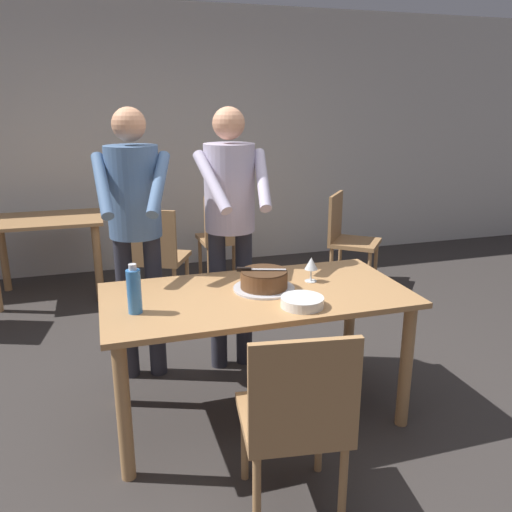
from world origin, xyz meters
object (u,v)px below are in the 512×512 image
(background_table, at_px, (47,236))
(background_chair_1, at_px, (157,254))
(cake_knife, at_px, (251,269))
(cake_on_platter, at_px, (264,281))
(wine_glass_near, at_px, (311,264))
(plate_stack, at_px, (302,302))
(person_standing_beside, at_px, (135,216))
(main_dining_table, at_px, (257,312))
(person_cutting_cake, at_px, (230,212))
(chair_near_side, at_px, (296,417))
(background_chair_0, at_px, (224,234))
(background_chair_3, at_px, (348,236))
(water_bottle, at_px, (134,291))

(background_table, distance_m, background_chair_1, 1.09)
(background_chair_1, bearing_deg, cake_knife, -79.59)
(cake_on_platter, bearing_deg, wine_glass_near, 9.16)
(plate_stack, xyz_separation_m, person_standing_beside, (-0.74, 0.91, 0.30))
(main_dining_table, distance_m, wine_glass_near, 0.42)
(background_chair_1, bearing_deg, plate_stack, -76.47)
(wine_glass_near, bearing_deg, background_table, 124.79)
(main_dining_table, bearing_deg, person_cutting_cake, 88.53)
(plate_stack, xyz_separation_m, chair_near_side, (-0.23, -0.53, -0.28))
(background_chair_0, bearing_deg, person_standing_beside, -119.75)
(cake_on_platter, xyz_separation_m, background_chair_1, (-0.39, 1.78, -0.31))
(background_chair_1, height_order, background_chair_3, same)
(person_standing_beside, bearing_deg, person_cutting_cake, -2.91)
(main_dining_table, xyz_separation_m, wine_glass_near, (0.35, 0.09, 0.21))
(main_dining_table, height_order, wine_glass_near, wine_glass_near)
(background_chair_3, bearing_deg, background_chair_1, -177.63)
(background_chair_1, distance_m, background_chair_3, 1.85)
(background_chair_1, bearing_deg, wine_glass_near, -68.26)
(cake_on_platter, relative_size, plate_stack, 1.55)
(main_dining_table, distance_m, background_table, 2.71)
(water_bottle, bearing_deg, background_chair_3, 42.63)
(cake_knife, xyz_separation_m, wine_glass_near, (0.37, 0.03, -0.01))
(wine_glass_near, relative_size, water_bottle, 0.58)
(plate_stack, relative_size, background_table, 0.22)
(cake_on_platter, distance_m, background_chair_3, 2.38)
(cake_on_platter, distance_m, chair_near_side, 0.89)
(plate_stack, relative_size, background_chair_0, 0.24)
(cake_on_platter, distance_m, person_standing_beside, 0.92)
(water_bottle, bearing_deg, cake_on_platter, 10.43)
(person_standing_beside, height_order, background_table, person_standing_beside)
(person_standing_beside, relative_size, background_chair_3, 1.91)
(person_cutting_cake, distance_m, chair_near_side, 1.53)
(background_chair_0, bearing_deg, cake_on_platter, -97.92)
(cake_knife, distance_m, background_chair_1, 1.83)
(plate_stack, bearing_deg, background_table, 118.06)
(background_table, height_order, background_chair_1, background_chair_1)
(water_bottle, xyz_separation_m, chair_near_side, (0.58, -0.70, -0.37))
(water_bottle, height_order, background_chair_1, water_bottle)
(plate_stack, height_order, background_chair_0, background_chair_0)
(background_chair_3, bearing_deg, wine_glass_near, -122.52)
(chair_near_side, distance_m, background_chair_3, 3.11)
(person_cutting_cake, relative_size, background_chair_1, 1.91)
(cake_on_platter, xyz_separation_m, background_chair_3, (1.45, 1.86, -0.31))
(person_standing_beside, distance_m, background_table, 1.94)
(cake_knife, height_order, person_standing_beside, person_standing_beside)
(cake_knife, distance_m, water_bottle, 0.66)
(wine_glass_near, bearing_deg, main_dining_table, -166.21)
(person_standing_beside, xyz_separation_m, background_chair_0, (0.95, 1.66, -0.58))
(cake_on_platter, bearing_deg, water_bottle, -169.57)
(person_cutting_cake, bearing_deg, wine_glass_near, -57.75)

